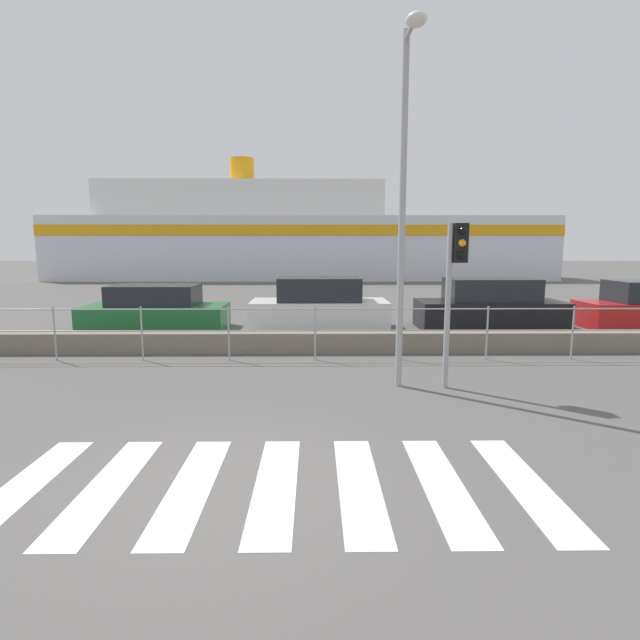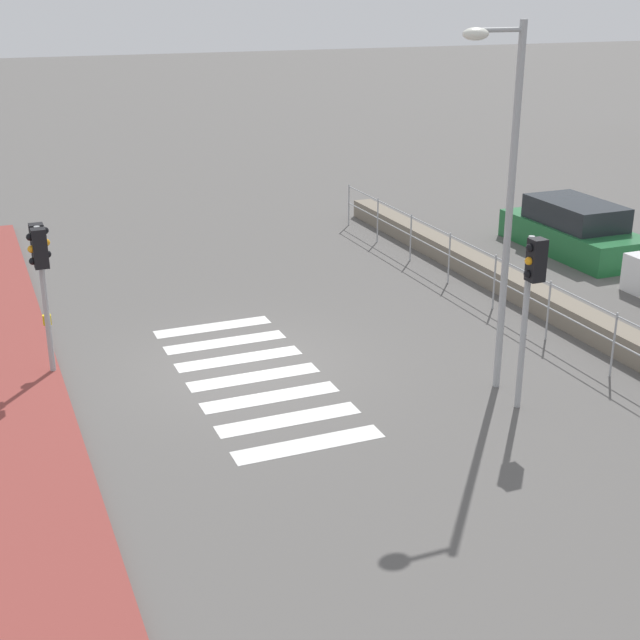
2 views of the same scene
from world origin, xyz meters
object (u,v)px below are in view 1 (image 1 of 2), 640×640
Objects in this scene: traffic_light_far at (455,268)px; parked_car_green at (155,310)px; parked_car_white at (319,307)px; ferry_boat at (290,239)px; parked_car_black at (490,307)px; streetlamp at (405,172)px.

traffic_light_far is 10.03m from parked_car_green.
ferry_boat is at bearing 94.88° from parked_car_white.
ferry_boat is at bearing 82.54° from parked_car_green.
traffic_light_far reaches higher than parked_car_green.
parked_car_black is (2.99, 6.59, -1.49)m from traffic_light_far.
traffic_light_far is at bearing -41.74° from parked_car_green.
parked_car_white is at bearing 0.00° from parked_car_green.
parked_car_white is (-1.39, 6.66, -3.10)m from streetlamp.
ferry_boat is 8.62× the size of parked_car_green.
parked_car_black is at bearing -0.00° from parked_car_white.
streetlamp reaches higher than parked_car_white.
ferry_boat is 8.88× the size of parked_car_white.
parked_car_green is at bearing 138.26° from traffic_light_far.
parked_car_green is at bearing 180.00° from parked_car_white.
streetlamp is 30.30m from ferry_boat.
streetlamp is 9.81m from parked_car_green.
ferry_boat is at bearing 107.33° from parked_car_black.
ferry_boat reaches higher than parked_car_white.
parked_car_green is at bearing 134.12° from streetlamp.
parked_car_white is (2.00, -23.44, -2.39)m from ferry_boat.
ferry_boat reaches higher than parked_car_black.
parked_car_white is at bearing 101.78° from streetlamp.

